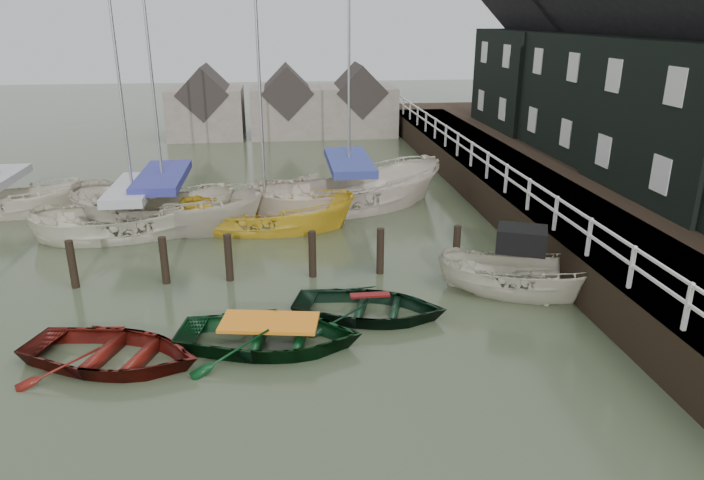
{
  "coord_description": "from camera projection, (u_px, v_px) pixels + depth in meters",
  "views": [
    {
      "loc": [
        0.35,
        -14.0,
        7.27
      ],
      "look_at": [
        2.26,
        2.14,
        1.4
      ],
      "focal_mm": 32.0,
      "sensor_mm": 36.0,
      "label": 1
    }
  ],
  "objects": [
    {
      "name": "rowboat_green",
      "position": [
        271.0,
        347.0,
        14.54
      ],
      "size": [
        4.72,
        3.73,
        0.88
      ],
      "primitive_type": "imported",
      "rotation": [
        0.0,
        0.0,
        1.4
      ],
      "color": "black",
      "rests_on": "ground"
    },
    {
      "name": "rowboat_red",
      "position": [
        114.0,
        364.0,
        13.83
      ],
      "size": [
        4.76,
        4.04,
        0.84
      ],
      "primitive_type": "imported",
      "rotation": [
        0.0,
        0.0,
        1.24
      ],
      "color": "#50100B",
      "rests_on": "ground"
    },
    {
      "name": "mooring_pilings",
      "position": [
        232.0,
        264.0,
        18.02
      ],
      "size": [
        13.72,
        0.22,
        1.8
      ],
      "color": "black",
      "rests_on": "ground"
    },
    {
      "name": "motorboat",
      "position": [
        519.0,
        290.0,
        17.29
      ],
      "size": [
        4.89,
        3.37,
        2.73
      ],
      "rotation": [
        0.0,
        0.0,
        1.17
      ],
      "color": "#B9B59E",
      "rests_on": "ground"
    },
    {
      "name": "land_strip",
      "position": [
        629.0,
        197.0,
        26.51
      ],
      "size": [
        14.0,
        38.0,
        1.5
      ],
      "primitive_type": "cube",
      "color": "black",
      "rests_on": "ground"
    },
    {
      "name": "quay_houses",
      "position": [
        671.0,
        59.0,
        23.32
      ],
      "size": [
        6.52,
        28.14,
        10.01
      ],
      "color": "black",
      "rests_on": "ground"
    },
    {
      "name": "pier",
      "position": [
        504.0,
        184.0,
        25.66
      ],
      "size": [
        3.04,
        32.0,
        2.7
      ],
      "color": "black",
      "rests_on": "ground"
    },
    {
      "name": "far_sheds",
      "position": [
        285.0,
        106.0,
        39.26
      ],
      "size": [
        14.0,
        4.08,
        4.39
      ],
      "color": "#665B51",
      "rests_on": "ground"
    },
    {
      "name": "sailboat_d",
      "position": [
        349.0,
        206.0,
        24.99
      ],
      "size": [
        8.68,
        5.41,
        12.13
      ],
      "rotation": [
        0.0,
        0.0,
        1.88
      ],
      "color": "beige",
      "rests_on": "ground"
    },
    {
      "name": "ground",
      "position": [
        272.0,
        326.0,
        15.51
      ],
      "size": [
        120.0,
        120.0,
        0.0
      ],
      "primitive_type": "plane",
      "color": "#343D26",
      "rests_on": "ground"
    },
    {
      "name": "rowboat_dkgreen",
      "position": [
        370.0,
        316.0,
        15.99
      ],
      "size": [
        4.5,
        3.75,
        0.8
      ],
      "primitive_type": "imported",
      "rotation": [
        0.0,
        0.0,
        1.29
      ],
      "color": "black",
      "rests_on": "ground"
    },
    {
      "name": "sailboat_a",
      "position": [
        138.0,
        231.0,
        22.09
      ],
      "size": [
        7.31,
        4.01,
        12.02
      ],
      "rotation": [
        0.0,
        0.0,
        1.79
      ],
      "color": "beige",
      "rests_on": "ground"
    },
    {
      "name": "sailboat_e",
      "position": [
        7.0,
        211.0,
        24.29
      ],
      "size": [
        6.22,
        2.62,
        10.44
      ],
      "rotation": [
        0.0,
        0.0,
        1.52
      ],
      "color": "beige",
      "rests_on": "ground"
    },
    {
      "name": "sailboat_c",
      "position": [
        267.0,
        228.0,
        22.56
      ],
      "size": [
        6.58,
        3.07,
        9.7
      ],
      "rotation": [
        0.0,
        0.0,
        1.46
      ],
      "color": "gold",
      "rests_on": "ground"
    },
    {
      "name": "sailboat_b",
      "position": [
        167.0,
        223.0,
        22.97
      ],
      "size": [
        8.33,
        5.79,
        11.44
      ],
      "rotation": [
        0.0,
        0.0,
        1.16
      ],
      "color": "#BFB5A3",
      "rests_on": "ground"
    }
  ]
}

